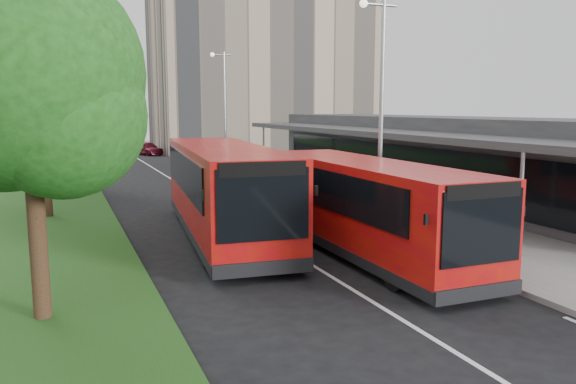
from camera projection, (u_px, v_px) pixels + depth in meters
name	position (u px, v px, depth m)	size (l,w,h in m)	color
ground	(294.00, 254.00, 17.14)	(120.00, 120.00, 0.00)	black
pavement	(260.00, 173.00, 37.68)	(5.00, 80.00, 0.15)	slate
grass_verge	(51.00, 184.00, 32.78)	(5.00, 80.00, 0.10)	#1E4D18
lane_centre_line	(188.00, 189.00, 30.85)	(0.12, 70.00, 0.01)	silver
kerb_dashes	(225.00, 178.00, 35.75)	(0.12, 56.00, 0.01)	silver
office_block	(261.00, 64.00, 59.48)	(22.00, 12.00, 18.00)	tan
station_building	(430.00, 156.00, 28.24)	(7.70, 26.00, 4.00)	#2B2B2D
tree_near	(27.00, 90.00, 11.09)	(4.61, 4.61, 7.40)	#351F15
tree_mid	(40.00, 94.00, 22.03)	(4.80, 4.80, 7.71)	#351F15
tree_far	(45.00, 92.00, 32.95)	(5.15, 5.15, 8.28)	#351F15
lamp_post_near	(379.00, 100.00, 19.82)	(1.44, 0.28, 8.00)	#9CA0A5
lamp_post_far	(224.00, 104.00, 38.10)	(1.44, 0.28, 8.00)	#9CA0A5
bus_main	(367.00, 208.00, 16.85)	(2.74, 10.10, 2.85)	#B11A09
bus_second	(224.00, 191.00, 19.21)	(3.91, 11.34, 3.15)	#B11A09
litter_bin	(303.00, 184.00, 28.52)	(0.48, 0.48, 0.86)	#341E15
bollard	(268.00, 171.00, 34.46)	(0.15, 0.15, 0.93)	yellow
car_near	(148.00, 148.00, 53.16)	(1.51, 3.74, 1.28)	#5B0D1D
car_far	(114.00, 146.00, 57.03)	(1.20, 3.46, 1.14)	navy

